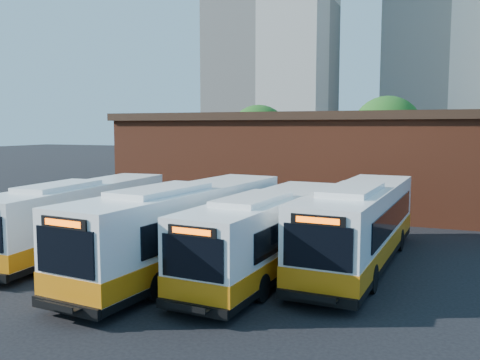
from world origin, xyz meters
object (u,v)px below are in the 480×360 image
at_px(bus_west, 80,219).
at_px(transit_worker, 231,279).
at_px(bus_midwest, 268,236).
at_px(bus_mideast, 184,231).
at_px(bus_east, 359,228).

bearing_deg(bus_west, transit_worker, -28.06).
height_order(bus_west, transit_worker, bus_west).
bearing_deg(bus_west, bus_midwest, -4.26).
height_order(bus_midwest, bus_mideast, bus_mideast).
distance_m(bus_west, bus_east, 12.08).
xyz_separation_m(bus_midwest, bus_mideast, (-3.07, -0.88, 0.13)).
height_order(bus_midwest, transit_worker, bus_midwest).
xyz_separation_m(bus_west, transit_worker, (9.09, -4.18, -0.51)).
bearing_deg(transit_worker, bus_west, 84.43).
height_order(bus_west, bus_midwest, bus_west).
xyz_separation_m(bus_mideast, bus_east, (6.07, 3.29, -0.03)).
height_order(bus_midwest, bus_east, bus_east).
bearing_deg(bus_midwest, bus_mideast, -160.40).
distance_m(bus_midwest, transit_worker, 4.08).
distance_m(bus_mideast, transit_worker, 4.61).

